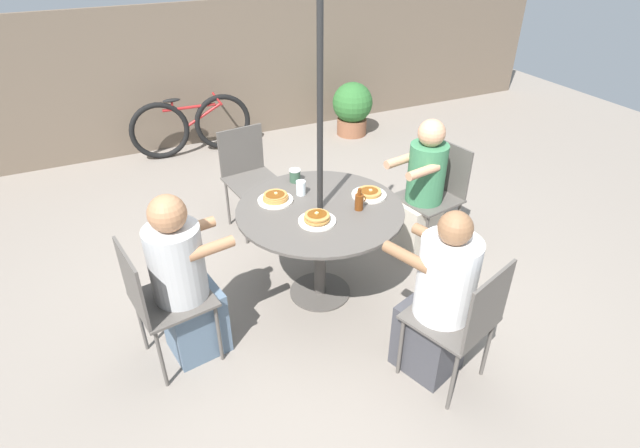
{
  "coord_description": "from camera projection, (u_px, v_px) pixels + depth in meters",
  "views": [
    {
      "loc": [
        -1.28,
        -2.71,
        2.52
      ],
      "look_at": [
        0.0,
        0.0,
        0.63
      ],
      "focal_mm": 28.0,
      "sensor_mm": 36.0,
      "label": 1
    }
  ],
  "objects": [
    {
      "name": "pancake_plate_a",
      "position": [
        317.0,
        219.0,
        3.3
      ],
      "size": [
        0.25,
        0.25,
        0.07
      ],
      "color": "silver",
      "rests_on": "patio_table"
    },
    {
      "name": "diner_west",
      "position": [
        422.0,
        193.0,
        4.08
      ],
      "size": [
        0.5,
        0.37,
        1.18
      ],
      "rotation": [
        0.0,
        0.0,
        -4.54
      ],
      "color": "beige",
      "rests_on": "ground"
    },
    {
      "name": "syrup_bottle",
      "position": [
        359.0,
        201.0,
        3.42
      ],
      "size": [
        0.08,
        0.06,
        0.16
      ],
      "color": "#602D0F",
      "rests_on": "patio_table"
    },
    {
      "name": "back_fence",
      "position": [
        201.0,
        76.0,
        5.99
      ],
      "size": [
        10.0,
        0.06,
        1.66
      ],
      "primitive_type": "cube",
      "color": "brown",
      "rests_on": "ground"
    },
    {
      "name": "ground_plane",
      "position": [
        320.0,
        292.0,
        3.87
      ],
      "size": [
        12.0,
        12.0,
        0.0
      ],
      "primitive_type": "plane",
      "color": "gray"
    },
    {
      "name": "bicycle",
      "position": [
        192.0,
        126.0,
        5.91
      ],
      "size": [
        1.43,
        0.44,
        0.7
      ],
      "rotation": [
        0.0,
        0.0,
        -0.04
      ],
      "color": "black",
      "rests_on": "ground"
    },
    {
      "name": "umbrella_pole",
      "position": [
        320.0,
        143.0,
        3.21
      ],
      "size": [
        0.04,
        0.04,
        2.49
      ],
      "primitive_type": "cylinder",
      "color": "black",
      "rests_on": "ground"
    },
    {
      "name": "patio_chair_south",
      "position": [
        464.0,
        318.0,
        2.86
      ],
      "size": [
        0.56,
        0.56,
        0.91
      ],
      "rotation": [
        0.0,
        0.0,
        0.32
      ],
      "color": "#514C47",
      "rests_on": "ground"
    },
    {
      "name": "patio_chair_west",
      "position": [
        436.0,
        189.0,
        4.17
      ],
      "size": [
        0.51,
        0.51,
        0.91
      ],
      "rotation": [
        0.0,
        0.0,
        -4.54
      ],
      "color": "#514C47",
      "rests_on": "ground"
    },
    {
      "name": "potted_shrub",
      "position": [
        352.0,
        107.0,
        6.42
      ],
      "size": [
        0.51,
        0.51,
        0.68
      ],
      "color": "brown",
      "rests_on": "ground"
    },
    {
      "name": "diner_south",
      "position": [
        438.0,
        303.0,
        2.96
      ],
      "size": [
        0.47,
        0.56,
        1.17
      ],
      "rotation": [
        0.0,
        0.0,
        0.32
      ],
      "color": "#3D3D42",
      "rests_on": "ground"
    },
    {
      "name": "diner_east",
      "position": [
        185.0,
        285.0,
        3.09
      ],
      "size": [
        0.51,
        0.4,
        1.19
      ],
      "rotation": [
        0.0,
        0.0,
        -1.4
      ],
      "color": "slate",
      "rests_on": "ground"
    },
    {
      "name": "coffee_cup",
      "position": [
        295.0,
        176.0,
        3.78
      ],
      "size": [
        0.09,
        0.09,
        0.1
      ],
      "color": "#33513D",
      "rests_on": "patio_table"
    },
    {
      "name": "patio_chair_north",
      "position": [
        249.0,
        172.0,
        4.44
      ],
      "size": [
        0.49,
        0.49,
        0.91
      ],
      "rotation": [
        0.0,
        0.0,
        -3.02
      ],
      "color": "#514C47",
      "rests_on": "ground"
    },
    {
      "name": "drinking_glass_a",
      "position": [
        301.0,
        188.0,
        3.61
      ],
      "size": [
        0.07,
        0.07,
        0.11
      ],
      "primitive_type": "cylinder",
      "color": "silver",
      "rests_on": "patio_table"
    },
    {
      "name": "patio_chair_east",
      "position": [
        158.0,
        297.0,
        3.01
      ],
      "size": [
        0.51,
        0.51,
        0.91
      ],
      "rotation": [
        0.0,
        0.0,
        -1.4
      ],
      "color": "#514C47",
      "rests_on": "ground"
    },
    {
      "name": "pancake_plate_c",
      "position": [
        369.0,
        193.0,
        3.61
      ],
      "size": [
        0.25,
        0.25,
        0.05
      ],
      "color": "silver",
      "rests_on": "patio_table"
    },
    {
      "name": "pancake_plate_b",
      "position": [
        275.0,
        198.0,
        3.54
      ],
      "size": [
        0.25,
        0.25,
        0.07
      ],
      "color": "silver",
      "rests_on": "patio_table"
    },
    {
      "name": "patio_table",
      "position": [
        320.0,
        224.0,
        3.54
      ],
      "size": [
        1.17,
        1.17,
        0.76
      ],
      "color": "#4C4742",
      "rests_on": "ground"
    }
  ]
}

